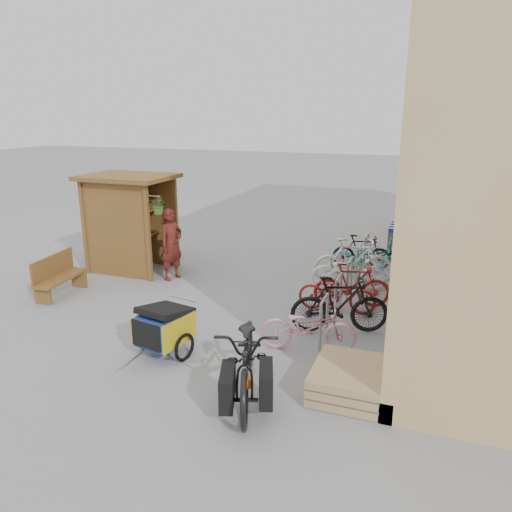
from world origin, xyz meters
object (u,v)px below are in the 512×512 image
(bike_0, at_px, (308,327))
(bike_1, at_px, (340,305))
(child_trailer, at_px, (164,326))
(bike_3, at_px, (352,285))
(cargo_bike, at_px, (248,357))
(bike_7, at_px, (362,252))
(bike_2, at_px, (337,292))
(person_kiosk, at_px, (172,244))
(bike_4, at_px, (348,271))
(bike_5, at_px, (353,262))
(shopping_carts, at_px, (400,235))
(kiosk, at_px, (127,209))
(bike_6, at_px, (368,259))
(pallet_stack, at_px, (349,380))
(bench, at_px, (58,275))

(bike_0, relative_size, bike_1, 0.91)
(child_trailer, xyz_separation_m, bike_3, (2.53, 3.17, -0.02))
(cargo_bike, bearing_deg, bike_7, 66.12)
(bike_2, bearing_deg, person_kiosk, 78.46)
(child_trailer, relative_size, cargo_bike, 0.63)
(bike_4, bearing_deg, bike_5, -22.11)
(bike_3, relative_size, bike_4, 0.93)
(shopping_carts, distance_m, bike_0, 6.72)
(bike_2, bearing_deg, bike_0, 174.34)
(kiosk, height_order, bike_7, kiosk)
(child_trailer, relative_size, bike_1, 0.87)
(bike_0, relative_size, bike_5, 0.88)
(bike_0, distance_m, bike_1, 0.98)
(shopping_carts, relative_size, bike_6, 0.96)
(bike_3, relative_size, bike_6, 0.85)
(bike_7, bearing_deg, bike_2, 171.56)
(child_trailer, height_order, bike_6, bike_6)
(child_trailer, distance_m, bike_4, 4.74)
(cargo_bike, xyz_separation_m, bike_0, (0.43, 1.65, -0.17))
(bike_1, bearing_deg, bike_5, -14.94)
(bike_1, height_order, bike_4, bike_1)
(shopping_carts, height_order, cargo_bike, cargo_bike)
(bike_2, bearing_deg, child_trailer, 138.19)
(bike_2, relative_size, bike_7, 1.05)
(bike_7, bearing_deg, person_kiosk, 111.84)
(bike_0, bearing_deg, bike_3, -20.56)
(bike_3, relative_size, bike_5, 0.85)
(kiosk, distance_m, bike_6, 6.03)
(bike_5, distance_m, bike_7, 1.28)
(person_kiosk, bearing_deg, bike_3, -74.50)
(pallet_stack, relative_size, bike_5, 0.65)
(bike_5, height_order, bike_7, bike_5)
(child_trailer, distance_m, bike_3, 4.05)
(bike_0, bearing_deg, kiosk, 50.60)
(bike_2, bearing_deg, shopping_carts, -12.00)
(cargo_bike, height_order, bike_0, cargo_bike)
(pallet_stack, relative_size, bike_4, 0.72)
(bench, relative_size, bike_2, 0.94)
(child_trailer, bearing_deg, bike_4, 72.54)
(bike_2, distance_m, bike_6, 2.37)
(kiosk, relative_size, bike_5, 1.36)
(shopping_carts, height_order, bike_4, shopping_carts)
(cargo_bike, bearing_deg, bike_5, 64.97)
(bike_1, bearing_deg, person_kiosk, 50.02)
(bike_0, distance_m, bike_4, 3.23)
(child_trailer, xyz_separation_m, bike_1, (2.53, 1.86, 0.04))
(bike_7, bearing_deg, bike_1, 175.05)
(bike_0, bearing_deg, bike_2, -15.05)
(pallet_stack, relative_size, bike_3, 0.77)
(cargo_bike, relative_size, bike_5, 1.33)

